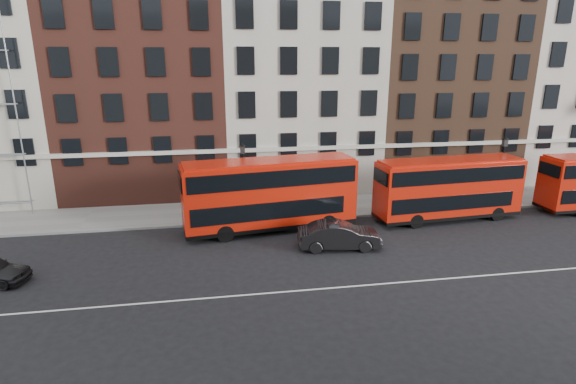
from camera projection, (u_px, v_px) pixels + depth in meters
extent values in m
plane|color=black|center=(356.00, 268.00, 24.46)|extent=(120.00, 120.00, 0.00)
cube|color=gray|center=(314.00, 207.00, 34.38)|extent=(80.00, 5.00, 0.15)
cube|color=gray|center=(322.00, 218.00, 32.01)|extent=(80.00, 0.30, 0.16)
cube|color=white|center=(369.00, 285.00, 22.56)|extent=(70.00, 0.12, 0.01)
cube|color=brown|center=(142.00, 59.00, 36.41)|extent=(12.80, 10.00, 22.00)
cube|color=#AEA999|center=(297.00, 77.00, 38.83)|extent=(12.80, 10.00, 19.00)
cube|color=brown|center=(436.00, 65.00, 40.55)|extent=(12.80, 10.00, 21.00)
cube|color=#B7AD9E|center=(562.00, 70.00, 42.69)|extent=(12.80, 10.00, 20.00)
cube|color=red|center=(270.00, 194.00, 29.29)|extent=(11.50, 4.19, 4.23)
cube|color=black|center=(270.00, 222.00, 29.85)|extent=(11.51, 4.23, 0.26)
cube|color=black|center=(265.00, 205.00, 29.40)|extent=(10.24, 4.10, 1.12)
cube|color=black|center=(270.00, 174.00, 28.92)|extent=(11.09, 4.21, 1.07)
cube|color=red|center=(270.00, 161.00, 28.68)|extent=(11.15, 3.93, 0.19)
cube|color=black|center=(349.00, 198.00, 31.14)|extent=(0.41, 2.34, 1.39)
cube|color=black|center=(349.00, 182.00, 30.81)|extent=(0.36, 2.03, 0.45)
cylinder|color=black|center=(328.00, 222.00, 29.78)|extent=(1.10, 0.44, 1.07)
cylinder|color=black|center=(315.00, 211.00, 31.98)|extent=(1.10, 0.44, 1.07)
cylinder|color=black|center=(225.00, 234.00, 27.83)|extent=(1.10, 0.44, 1.07)
cylinder|color=black|center=(219.00, 221.00, 30.03)|extent=(1.10, 0.44, 1.07)
cube|color=red|center=(448.00, 188.00, 31.31)|extent=(10.47, 3.26, 3.88)
cube|color=black|center=(446.00, 213.00, 31.83)|extent=(10.48, 3.30, 0.24)
cube|color=black|center=(444.00, 198.00, 31.43)|extent=(9.31, 3.24, 1.03)
cube|color=black|center=(450.00, 172.00, 30.97)|extent=(10.09, 3.30, 0.98)
cube|color=red|center=(451.00, 160.00, 30.75)|extent=(10.17, 3.04, 0.18)
cube|color=black|center=(511.00, 194.00, 32.72)|extent=(0.25, 2.16, 1.28)
cube|color=black|center=(513.00, 180.00, 32.43)|extent=(0.22, 1.87, 0.41)
cylinder|color=black|center=(497.00, 214.00, 31.56)|extent=(1.00, 0.35, 0.98)
cylinder|color=black|center=(477.00, 204.00, 33.61)|extent=(1.00, 0.35, 0.98)
cylinder|color=black|center=(416.00, 221.00, 30.11)|extent=(1.00, 0.35, 0.98)
cylinder|color=black|center=(401.00, 211.00, 32.16)|extent=(1.00, 0.35, 0.98)
cylinder|color=black|center=(558.00, 202.00, 34.34)|extent=(0.96, 0.28, 0.96)
imported|color=black|center=(339.00, 236.00, 26.78)|extent=(5.09, 2.22, 1.63)
cylinder|color=black|center=(243.00, 185.00, 31.43)|extent=(0.14, 0.14, 4.60)
cylinder|color=black|center=(244.00, 212.00, 31.99)|extent=(0.32, 0.32, 0.60)
cube|color=#262626|center=(242.00, 150.00, 30.71)|extent=(0.32, 0.32, 0.55)
cone|color=black|center=(242.00, 144.00, 30.61)|extent=(0.44, 0.44, 0.25)
cylinder|color=black|center=(500.00, 176.00, 34.05)|extent=(0.14, 0.14, 4.60)
cylinder|color=black|center=(497.00, 201.00, 34.61)|extent=(0.32, 0.32, 0.60)
cube|color=#262626|center=(505.00, 143.00, 33.33)|extent=(0.32, 0.32, 0.55)
cone|color=black|center=(506.00, 138.00, 33.23)|extent=(0.44, 0.44, 0.25)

